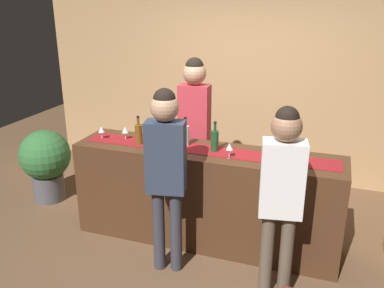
{
  "coord_description": "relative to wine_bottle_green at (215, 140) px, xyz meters",
  "views": [
    {
      "loc": [
        1.12,
        -3.64,
        2.44
      ],
      "look_at": [
        -0.15,
        0.0,
        1.06
      ],
      "focal_mm": 38.56,
      "sensor_mm": 36.0,
      "label": 1
    }
  ],
  "objects": [
    {
      "name": "ground_plane",
      "position": [
        -0.09,
        -0.01,
        -1.12
      ],
      "size": [
        10.0,
        10.0,
        0.0
      ],
      "primitive_type": "plane",
      "color": "brown"
    },
    {
      "name": "back_wall",
      "position": [
        -0.09,
        1.89,
        0.33
      ],
      "size": [
        6.0,
        0.12,
        2.9
      ],
      "primitive_type": "cube",
      "color": "tan",
      "rests_on": "ground"
    },
    {
      "name": "bar_counter",
      "position": [
        -0.09,
        -0.01,
        -0.62
      ],
      "size": [
        2.7,
        0.6,
        1.01
      ],
      "primitive_type": "cube",
      "color": "#472B19",
      "rests_on": "ground"
    },
    {
      "name": "counter_runner_cloth",
      "position": [
        -0.09,
        -0.01,
        -0.11
      ],
      "size": [
        2.56,
        0.28,
        0.01
      ],
      "primitive_type": "cube",
      "color": "maroon",
      "rests_on": "bar_counter"
    },
    {
      "name": "wine_bottle_green",
      "position": [
        0.0,
        0.0,
        0.0
      ],
      "size": [
        0.07,
        0.07,
        0.3
      ],
      "color": "#194723",
      "rests_on": "bar_counter"
    },
    {
      "name": "wine_bottle_amber",
      "position": [
        -0.79,
        -0.06,
        0.0
      ],
      "size": [
        0.07,
        0.07,
        0.3
      ],
      "color": "brown",
      "rests_on": "bar_counter"
    },
    {
      "name": "wine_bottle_clear",
      "position": [
        -0.33,
        0.06,
        0.0
      ],
      "size": [
        0.07,
        0.07,
        0.3
      ],
      "color": "#B2C6C1",
      "rests_on": "bar_counter"
    },
    {
      "name": "wine_glass_near_customer",
      "position": [
        -1.23,
        -0.05,
        -0.01
      ],
      "size": [
        0.07,
        0.07,
        0.14
      ],
      "color": "silver",
      "rests_on": "bar_counter"
    },
    {
      "name": "wine_glass_mid_counter",
      "position": [
        0.18,
        -0.12,
        -0.01
      ],
      "size": [
        0.07,
        0.07,
        0.14
      ],
      "color": "silver",
      "rests_on": "bar_counter"
    },
    {
      "name": "wine_glass_far_end",
      "position": [
        -0.99,
        0.02,
        -0.01
      ],
      "size": [
        0.07,
        0.07,
        0.14
      ],
      "color": "silver",
      "rests_on": "bar_counter"
    },
    {
      "name": "bartender",
      "position": [
        -0.41,
        0.57,
        0.03
      ],
      "size": [
        0.35,
        0.26,
        1.83
      ],
      "rotation": [
        0.0,
        0.0,
        3.19
      ],
      "color": "#26262B",
      "rests_on": "ground"
    },
    {
      "name": "customer_sipping",
      "position": [
        0.74,
        -0.64,
        -0.08
      ],
      "size": [
        0.37,
        0.26,
        1.68
      ],
      "rotation": [
        0.0,
        0.0,
        0.18
      ],
      "color": "brown",
      "rests_on": "ground"
    },
    {
      "name": "customer_browsing",
      "position": [
        -0.27,
        -0.6,
        -0.04
      ],
      "size": [
        0.37,
        0.26,
        1.74
      ],
      "rotation": [
        0.0,
        0.0,
        0.2
      ],
      "color": "#33333D",
      "rests_on": "ground"
    },
    {
      "name": "potted_plant_tall",
      "position": [
        -2.24,
        0.23,
        -0.59
      ],
      "size": [
        0.62,
        0.62,
        0.91
      ],
      "color": "#4C4C51",
      "rests_on": "ground"
    }
  ]
}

